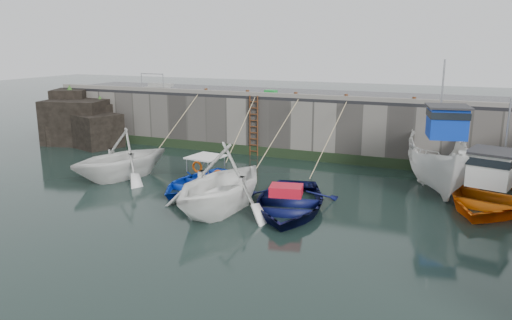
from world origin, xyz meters
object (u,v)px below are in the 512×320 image
at_px(boat_near_blacktrim, 221,210).
at_px(boat_far_orange, 493,194).
at_px(boat_near_navy, 289,209).
at_px(fish_crate, 271,93).
at_px(boat_near_blue, 199,187).
at_px(bollard_a, 206,91).
at_px(bollard_e, 414,100).
at_px(boat_near_white, 122,178).
at_px(bollard_d, 346,97).
at_px(bollard_b, 247,93).
at_px(ladder, 254,126).
at_px(bollard_c, 296,95).
at_px(boat_far_white, 441,162).

xyz_separation_m(boat_near_blacktrim, boat_far_orange, (9.00, 4.56, 0.40)).
relative_size(boat_near_navy, fish_crate, 8.51).
bearing_deg(boat_near_blue, boat_near_blacktrim, -38.50).
bearing_deg(bollard_a, bollard_e, 0.00).
height_order(boat_near_white, bollard_d, bollard_d).
relative_size(fish_crate, bollard_b, 2.19).
relative_size(boat_near_blacktrim, bollard_a, 18.62).
bearing_deg(ladder, bollard_b, 146.14).
bearing_deg(boat_near_blacktrim, bollard_d, 80.68).
bearing_deg(bollard_d, fish_crate, 172.77).
relative_size(bollard_a, bollard_c, 1.00).
relative_size(boat_near_blue, bollard_c, 15.94).
xyz_separation_m(ladder, bollard_c, (2.20, 0.34, 1.71)).
distance_m(bollard_c, bollard_d, 2.60).
height_order(boat_near_navy, bollard_a, bollard_a).
bearing_deg(bollard_b, bollard_a, 180.00).
bearing_deg(boat_near_navy, boat_far_orange, 14.56).
xyz_separation_m(bollard_b, bollard_c, (2.70, 0.00, 0.00)).
relative_size(boat_near_white, boat_near_blacktrim, 0.91).
relative_size(fish_crate, bollard_e, 2.19).
relative_size(ladder, bollard_a, 11.43).
height_order(boat_near_white, fish_crate, fish_crate).
distance_m(ladder, bollard_c, 2.81).
bearing_deg(boat_near_blue, bollard_c, 81.47).
bearing_deg(ladder, boat_far_orange, -19.55).
bearing_deg(fish_crate, boat_far_orange, -14.99).
bearing_deg(bollard_c, bollard_d, 0.00).
bearing_deg(fish_crate, bollard_b, -145.21).
bearing_deg(boat_far_white, boat_near_blacktrim, -149.93).
relative_size(bollard_c, bollard_d, 1.00).
bearing_deg(ladder, boat_near_blue, -87.40).
bearing_deg(bollard_a, boat_far_white, -12.27).
relative_size(boat_near_navy, boat_far_white, 0.74).
relative_size(boat_far_white, bollard_c, 25.05).
xyz_separation_m(boat_near_navy, fish_crate, (-4.07, 8.44, 3.30)).
xyz_separation_m(boat_near_blue, boat_near_navy, (4.40, -1.20, 0.00)).
distance_m(fish_crate, bollard_c, 1.67).
xyz_separation_m(boat_near_white, boat_far_orange, (15.11, 2.36, 0.40)).
distance_m(boat_near_blue, bollard_b, 7.52).
bearing_deg(boat_near_blacktrim, bollard_a, 126.57).
xyz_separation_m(bollard_d, bollard_e, (3.20, 0.00, 0.00)).
xyz_separation_m(boat_far_orange, bollard_c, (-9.29, 4.41, 2.90)).
relative_size(boat_far_white, bollard_d, 25.05).
xyz_separation_m(boat_near_blue, boat_near_blacktrim, (2.20, -2.27, 0.00)).
bearing_deg(boat_near_white, ladder, 80.10).
height_order(boat_near_blue, boat_near_blacktrim, boat_near_blacktrim).
height_order(boat_near_navy, boat_far_white, boat_far_white).
relative_size(boat_near_blacktrim, boat_near_navy, 1.00).
height_order(ladder, bollard_c, bollard_c).
xyz_separation_m(boat_near_blacktrim, bollard_e, (5.51, 8.97, 3.30)).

